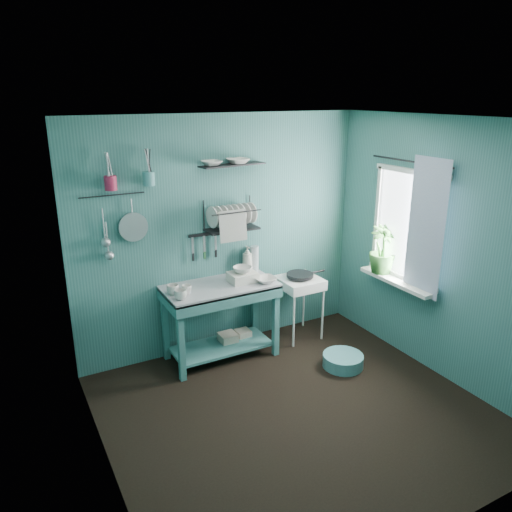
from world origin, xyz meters
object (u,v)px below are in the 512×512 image
frying_pan (300,275)px  colander (133,227)px  mug_left (181,295)px  wash_tub (243,277)px  mug_mid (187,289)px  utensil_cup_teal (149,179)px  potted_plant (383,249)px  utensil_cup_magenta (111,183)px  floor_basin (343,361)px  storage_tin_large (228,343)px  dish_rack (232,215)px  work_counter (221,321)px  water_bottle (255,258)px  storage_tin_small (243,338)px  hotplate_stand (299,307)px  soap_bottle (247,259)px  mug_right (173,289)px

frying_pan → colander: colander is taller
mug_left → wash_tub: 0.74m
mug_mid → utensil_cup_teal: size_ratio=0.77×
utensil_cup_teal → potted_plant: (2.29, -0.72, -0.83)m
wash_tub → utensil_cup_magenta: (-1.21, 0.23, 1.04)m
colander → floor_basin: size_ratio=0.67×
potted_plant → colander: bearing=163.0°
storage_tin_large → dish_rack: bearing=41.1°
work_counter → water_bottle: 0.79m
water_bottle → floor_basin: bearing=-63.9°
storage_tin_small → hotplate_stand: bearing=-6.0°
frying_pan → floor_basin: bearing=-87.9°
mug_left → soap_bottle: 0.97m
mug_mid → storage_tin_large: bearing=12.9°
mug_right → frying_pan: bearing=0.3°
mug_mid → frying_pan: (1.36, 0.07, -0.11)m
work_counter → frying_pan: (0.98, 0.01, 0.34)m
wash_tub → utensil_cup_teal: 1.38m
storage_tin_large → wash_tub: bearing=-25.0°
dish_rack → floor_basin: 1.88m
mug_right → water_bottle: bearing=12.2°
frying_pan → wash_tub: bearing=-177.7°
frying_pan → utensil_cup_teal: (-1.59, 0.20, 1.17)m
dish_rack → utensil_cup_teal: size_ratio=4.23×
soap_bottle → water_bottle: soap_bottle is taller
soap_bottle → utensil_cup_magenta: (-1.38, 0.01, 0.95)m
work_counter → frying_pan: size_ratio=3.84×
mug_right → hotplate_stand: 1.57m
mug_mid → dish_rack: dish_rack is taller
water_bottle → work_counter: bearing=-157.1°
mug_mid → dish_rack: (0.60, 0.22, 0.63)m
colander → storage_tin_large: (0.88, -0.19, -1.36)m
utensil_cup_teal → colander: bearing=170.1°
hotplate_stand → utensil_cup_magenta: (-1.94, 0.20, 1.56)m
dish_rack → frying_pan: bearing=-4.7°
mug_mid → water_bottle: water_bottle is taller
frying_pan → utensil_cup_magenta: (-1.94, 0.20, 1.16)m
mug_mid → wash_tub: (0.63, 0.04, 0.00)m
wash_tub → potted_plant: 1.53m
colander → storage_tin_large: 1.63m
colander → storage_tin_small: size_ratio=1.40×
mug_left → floor_basin: mug_left is taller
work_counter → mug_mid: size_ratio=11.53×
floor_basin → soap_bottle: bearing=121.0°
hotplate_stand → potted_plant: bearing=-25.3°
work_counter → hotplate_stand: (0.98, 0.01, -0.05)m
water_bottle → utensil_cup_magenta: (-1.48, -0.01, 0.95)m
water_bottle → floor_basin: size_ratio=0.67×
floor_basin → storage_tin_large: bearing=137.5°
mug_mid → potted_plant: potted_plant is taller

